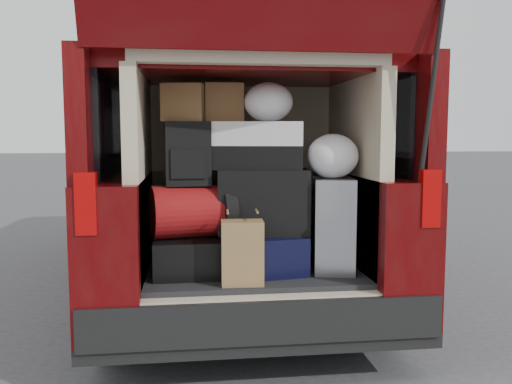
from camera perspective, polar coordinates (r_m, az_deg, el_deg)
ground at (r=3.28m, az=0.04°, el=-18.19°), size 80.00×80.00×0.00m
minivan at (r=4.86m, az=-2.75°, el=0.86°), size 1.90×5.35×2.77m
load_floor at (r=3.44m, az=-0.56°, el=-12.13°), size 1.24×1.05×0.55m
black_hardshell at (r=3.21m, az=-7.22°, el=-6.44°), size 0.39×0.53×0.21m
navy_hardshell at (r=3.22m, az=0.58°, el=-6.26°), size 0.49×0.57×0.22m
silver_roller at (r=3.22m, az=8.09°, el=-3.37°), size 0.29×0.40×0.55m
kraft_bag at (r=2.90m, az=-1.45°, el=-6.40°), size 0.23×0.15×0.34m
red_duffel at (r=3.13m, az=-6.73°, el=-2.04°), size 0.51×0.38×0.30m
black_soft_case at (r=3.17m, az=0.81°, el=-0.96°), size 0.55×0.37×0.37m
backpack at (r=3.11m, az=-7.21°, el=4.03°), size 0.27×0.18×0.36m
twotone_duffel at (r=3.19m, az=-0.56°, el=4.91°), size 0.66×0.43×0.27m
grocery_sack_lower at (r=3.17m, az=-7.56°, el=9.26°), size 0.27×0.24×0.21m
grocery_sack_upper at (r=3.24m, az=-3.49°, el=9.32°), size 0.23×0.19×0.22m
plastic_bag_center at (r=3.20m, az=1.31°, el=9.43°), size 0.32×0.30×0.23m
plastic_bag_right at (r=3.14m, az=8.08°, el=3.76°), size 0.31×0.29×0.26m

